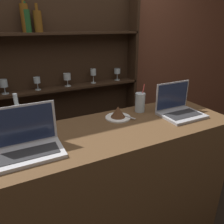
# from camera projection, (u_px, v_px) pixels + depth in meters

# --- Properties ---
(bar_counter) EXTENTS (1.66, 0.56, 1.05)m
(bar_counter) POSITION_uv_depth(u_px,v_px,m) (111.00, 195.00, 1.56)
(bar_counter) COLOR brown
(bar_counter) RESTS_ON ground_plane
(back_wall) EXTENTS (7.00, 0.06, 2.70)m
(back_wall) POSITION_uv_depth(u_px,v_px,m) (62.00, 58.00, 2.12)
(back_wall) COLOR brown
(back_wall) RESTS_ON ground_plane
(back_shelf) EXTENTS (1.49, 0.18, 1.98)m
(back_shelf) POSITION_uv_depth(u_px,v_px,m) (66.00, 92.00, 2.17)
(back_shelf) COLOR #332114
(back_shelf) RESTS_ON ground_plane
(laptop_near) EXTENTS (0.33, 0.21, 0.24)m
(laptop_near) POSITION_uv_depth(u_px,v_px,m) (27.00, 143.00, 1.10)
(laptop_near) COLOR silver
(laptop_near) RESTS_ON bar_counter
(laptop_far) EXTENTS (0.29, 0.23, 0.22)m
(laptop_far) POSITION_uv_depth(u_px,v_px,m) (178.00, 108.00, 1.57)
(laptop_far) COLOR #ADADB2
(laptop_far) RESTS_ON bar_counter
(cake_plate) EXTENTS (0.18, 0.18, 0.09)m
(cake_plate) POSITION_uv_depth(u_px,v_px,m) (118.00, 113.00, 1.51)
(cake_plate) COLOR white
(cake_plate) RESTS_ON bar_counter
(water_glass) EXTENTS (0.07, 0.07, 0.21)m
(water_glass) POSITION_uv_depth(u_px,v_px,m) (140.00, 102.00, 1.61)
(water_glass) COLOR silver
(water_glass) RESTS_ON bar_counter
(wine_bottle_clear) EXTENTS (0.07, 0.07, 0.26)m
(wine_bottle_clear) POSITION_uv_depth(u_px,v_px,m) (19.00, 121.00, 1.23)
(wine_bottle_clear) COLOR #B2C1C6
(wine_bottle_clear) RESTS_ON bar_counter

